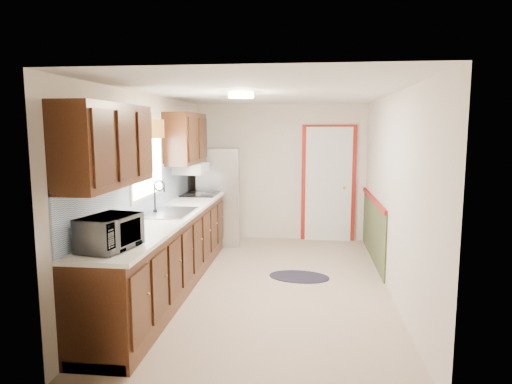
# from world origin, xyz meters

# --- Properties ---
(room_shell) EXTENTS (3.20, 5.20, 2.52)m
(room_shell) POSITION_xyz_m (0.00, 0.00, 1.20)
(room_shell) COLOR tan
(room_shell) RESTS_ON ground
(kitchen_run) EXTENTS (0.63, 4.00, 2.20)m
(kitchen_run) POSITION_xyz_m (-1.24, -0.29, 0.81)
(kitchen_run) COLOR #35190C
(kitchen_run) RESTS_ON ground
(back_wall_trim) EXTENTS (1.12, 2.30, 2.08)m
(back_wall_trim) POSITION_xyz_m (0.99, 2.21, 0.89)
(back_wall_trim) COLOR maroon
(back_wall_trim) RESTS_ON ground
(ceiling_fixture) EXTENTS (0.30, 0.30, 0.06)m
(ceiling_fixture) POSITION_xyz_m (-0.30, -0.20, 2.36)
(ceiling_fixture) COLOR #FFD88C
(ceiling_fixture) RESTS_ON room_shell
(microwave) EXTENTS (0.39, 0.58, 0.36)m
(microwave) POSITION_xyz_m (-1.20, -1.90, 1.12)
(microwave) COLOR white
(microwave) RESTS_ON kitchen_run
(refrigerator) EXTENTS (0.75, 0.73, 1.64)m
(refrigerator) POSITION_xyz_m (-1.02, 2.05, 0.82)
(refrigerator) COLOR #B7B7BC
(refrigerator) RESTS_ON ground
(rug) EXTENTS (0.87, 0.62, 0.01)m
(rug) POSITION_xyz_m (0.40, 0.35, 0.01)
(rug) COLOR black
(rug) RESTS_ON ground
(cooktop) EXTENTS (0.52, 0.63, 0.02)m
(cooktop) POSITION_xyz_m (-1.19, 1.40, 0.95)
(cooktop) COLOR black
(cooktop) RESTS_ON kitchen_run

